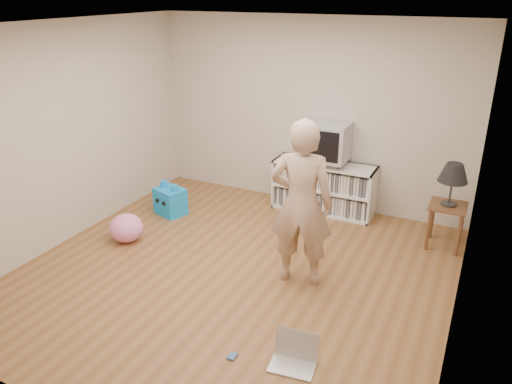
{
  "coord_description": "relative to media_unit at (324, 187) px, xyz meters",
  "views": [
    {
      "loc": [
        2.28,
        -4.16,
        2.93
      ],
      "look_at": [
        0.08,
        0.4,
        0.83
      ],
      "focal_mm": 35.0,
      "sensor_mm": 36.0,
      "label": 1
    }
  ],
  "objects": [
    {
      "name": "ceiling",
      "position": [
        -0.34,
        -2.04,
        2.25
      ],
      "size": [
        4.5,
        4.5,
        0.01
      ],
      "primitive_type": "cube",
      "color": "white",
      "rests_on": "walls"
    },
    {
      "name": "ground",
      "position": [
        -0.34,
        -2.04,
        -0.35
      ],
      "size": [
        4.5,
        4.5,
        0.0
      ],
      "primitive_type": "plane",
      "color": "brown",
      "rests_on": "ground"
    },
    {
      "name": "table_lamp",
      "position": [
        1.65,
        -0.39,
        0.59
      ],
      "size": [
        0.34,
        0.34,
        0.52
      ],
      "color": "#333333",
      "rests_on": "side_table"
    },
    {
      "name": "plush_blue",
      "position": [
        -1.87,
        -1.04,
        -0.16
      ],
      "size": [
        0.47,
        0.41,
        0.45
      ],
      "rotation": [
        0.0,
        0.0,
        -0.31
      ],
      "color": "#0D8DFF",
      "rests_on": "ground"
    },
    {
      "name": "person",
      "position": [
        0.35,
        -1.84,
        0.54
      ],
      "size": [
        0.72,
        0.54,
        1.78
      ],
      "primitive_type": "imported",
      "rotation": [
        0.0,
        0.0,
        3.34
      ],
      "color": "tan",
      "rests_on": "ground"
    },
    {
      "name": "side_table",
      "position": [
        1.65,
        -0.39,
        0.07
      ],
      "size": [
        0.42,
        0.42,
        0.55
      ],
      "color": "brown",
      "rests_on": "ground"
    },
    {
      "name": "walls",
      "position": [
        -0.34,
        -2.04,
        0.95
      ],
      "size": [
        4.52,
        4.52,
        2.6
      ],
      "color": "beige",
      "rests_on": "ground"
    },
    {
      "name": "laptop",
      "position": [
        0.78,
        -3.06,
        -0.28
      ],
      "size": [
        0.41,
        0.34,
        0.26
      ],
      "rotation": [
        0.0,
        0.0,
        0.12
      ],
      "color": "silver",
      "rests_on": "ground"
    },
    {
      "name": "media_unit",
      "position": [
        0.0,
        0.0,
        0.0
      ],
      "size": [
        1.4,
        0.45,
        0.7
      ],
      "color": "white",
      "rests_on": "ground"
    },
    {
      "name": "dvd_deck",
      "position": [
        0.0,
        -0.02,
        0.39
      ],
      "size": [
        0.45,
        0.35,
        0.07
      ],
      "primitive_type": "cube",
      "color": "gray",
      "rests_on": "media_unit"
    },
    {
      "name": "plush_pink",
      "position": [
        -1.89,
        -1.94,
        -0.18
      ],
      "size": [
        0.52,
        0.52,
        0.35
      ],
      "primitive_type": "ellipsoid",
      "rotation": [
        0.0,
        0.0,
        -0.32
      ],
      "color": "pink",
      "rests_on": "ground"
    },
    {
      "name": "crt_tv",
      "position": [
        0.0,
        -0.02,
        0.67
      ],
      "size": [
        0.6,
        0.53,
        0.5
      ],
      "color": "#A6A6AC",
      "rests_on": "dvd_deck"
    },
    {
      "name": "playing_cards",
      "position": [
        0.28,
        -3.23,
        -0.34
      ],
      "size": [
        0.07,
        0.09,
        0.02
      ],
      "primitive_type": "cube",
      "rotation": [
        0.0,
        0.0,
        -0.02
      ],
      "color": "#476FBD",
      "rests_on": "ground"
    }
  ]
}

